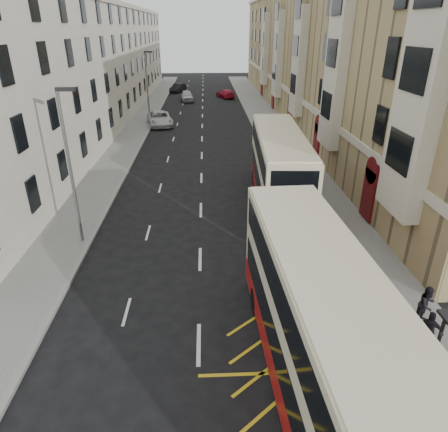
{
  "coord_description": "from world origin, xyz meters",
  "views": [
    {
      "loc": [
        0.42,
        -7.35,
        10.65
      ],
      "look_at": [
        1.18,
        9.18,
        2.78
      ],
      "focal_mm": 32.0,
      "sensor_mm": 36.0,
      "label": 1
    }
  ],
  "objects_px": {
    "pedestrian_near": "(424,385)",
    "pedestrian_mid": "(427,305)",
    "car_red": "(225,94)",
    "double_decker_rear": "(279,169)",
    "white_van": "(160,119)",
    "pedestrian_far": "(429,331)",
    "double_decker_front": "(318,326)",
    "street_lamp_far": "(147,83)",
    "car_dark": "(178,88)",
    "car_silver": "(187,96)",
    "street_lamp_near": "(70,161)"
  },
  "relations": [
    {
      "from": "pedestrian_near",
      "to": "pedestrian_mid",
      "type": "distance_m",
      "value": 4.27
    },
    {
      "from": "pedestrian_near",
      "to": "car_red",
      "type": "height_order",
      "value": "pedestrian_near"
    },
    {
      "from": "double_decker_rear",
      "to": "white_van",
      "type": "xyz_separation_m",
      "value": [
        -10.0,
        23.85,
        -1.65
      ]
    },
    {
      "from": "pedestrian_far",
      "to": "double_decker_front",
      "type": "bearing_deg",
      "value": 46.02
    },
    {
      "from": "double_decker_front",
      "to": "car_red",
      "type": "height_order",
      "value": "double_decker_front"
    },
    {
      "from": "street_lamp_far",
      "to": "pedestrian_near",
      "type": "distance_m",
      "value": 43.25
    },
    {
      "from": "car_dark",
      "to": "pedestrian_far",
      "type": "bearing_deg",
      "value": -59.36
    },
    {
      "from": "pedestrian_mid",
      "to": "car_silver",
      "type": "bearing_deg",
      "value": 77.69
    },
    {
      "from": "car_dark",
      "to": "street_lamp_far",
      "type": "bearing_deg",
      "value": -74.87
    },
    {
      "from": "street_lamp_near",
      "to": "street_lamp_far",
      "type": "xyz_separation_m",
      "value": [
        0.0,
        30.0,
        0.0
      ]
    },
    {
      "from": "street_lamp_near",
      "to": "car_red",
      "type": "distance_m",
      "value": 49.68
    },
    {
      "from": "double_decker_rear",
      "to": "car_silver",
      "type": "xyz_separation_m",
      "value": [
        -7.46,
        40.86,
        -1.64
      ]
    },
    {
      "from": "street_lamp_far",
      "to": "car_silver",
      "type": "height_order",
      "value": "street_lamp_far"
    },
    {
      "from": "pedestrian_near",
      "to": "car_dark",
      "type": "height_order",
      "value": "pedestrian_near"
    },
    {
      "from": "pedestrian_mid",
      "to": "car_red",
      "type": "distance_m",
      "value": 56.0
    },
    {
      "from": "pedestrian_far",
      "to": "street_lamp_far",
      "type": "bearing_deg",
      "value": -39.49
    },
    {
      "from": "street_lamp_near",
      "to": "street_lamp_far",
      "type": "bearing_deg",
      "value": 90.0
    },
    {
      "from": "pedestrian_near",
      "to": "car_dark",
      "type": "distance_m",
      "value": 67.24
    },
    {
      "from": "street_lamp_far",
      "to": "pedestrian_near",
      "type": "bearing_deg",
      "value": -72.24
    },
    {
      "from": "double_decker_front",
      "to": "pedestrian_far",
      "type": "height_order",
      "value": "double_decker_front"
    },
    {
      "from": "white_van",
      "to": "pedestrian_far",
      "type": "bearing_deg",
      "value": -82.33
    },
    {
      "from": "car_dark",
      "to": "car_red",
      "type": "relative_size",
      "value": 0.96
    },
    {
      "from": "car_red",
      "to": "street_lamp_far",
      "type": "bearing_deg",
      "value": 42.13
    },
    {
      "from": "double_decker_rear",
      "to": "car_red",
      "type": "height_order",
      "value": "double_decker_rear"
    },
    {
      "from": "pedestrian_far",
      "to": "car_red",
      "type": "bearing_deg",
      "value": -55.63
    },
    {
      "from": "white_van",
      "to": "double_decker_rear",
      "type": "bearing_deg",
      "value": -79.09
    },
    {
      "from": "street_lamp_near",
      "to": "pedestrian_mid",
      "type": "relative_size",
      "value": 5.06
    },
    {
      "from": "car_silver",
      "to": "street_lamp_far",
      "type": "bearing_deg",
      "value": -109.99
    },
    {
      "from": "double_decker_front",
      "to": "double_decker_rear",
      "type": "xyz_separation_m",
      "value": [
        1.29,
        14.6,
        0.01
      ]
    },
    {
      "from": "pedestrian_mid",
      "to": "car_red",
      "type": "height_order",
      "value": "pedestrian_mid"
    },
    {
      "from": "street_lamp_near",
      "to": "car_dark",
      "type": "relative_size",
      "value": 1.78
    },
    {
      "from": "pedestrian_near",
      "to": "car_silver",
      "type": "xyz_separation_m",
      "value": [
        -9.25,
        56.49,
        -0.14
      ]
    },
    {
      "from": "pedestrian_mid",
      "to": "double_decker_rear",
      "type": "bearing_deg",
      "value": 83.46
    },
    {
      "from": "double_decker_rear",
      "to": "white_van",
      "type": "relative_size",
      "value": 2.11
    },
    {
      "from": "pedestrian_mid",
      "to": "car_silver",
      "type": "xyz_separation_m",
      "value": [
        -11.28,
        52.74,
        -0.14
      ]
    },
    {
      "from": "car_red",
      "to": "pedestrian_near",
      "type": "bearing_deg",
      "value": 73.72
    },
    {
      "from": "car_dark",
      "to": "pedestrian_near",
      "type": "bearing_deg",
      "value": -60.89
    },
    {
      "from": "pedestrian_mid",
      "to": "white_van",
      "type": "distance_m",
      "value": 38.32
    },
    {
      "from": "pedestrian_far",
      "to": "double_decker_rear",
      "type": "bearing_deg",
      "value": -46.67
    },
    {
      "from": "double_decker_front",
      "to": "pedestrian_far",
      "type": "relative_size",
      "value": 7.65
    },
    {
      "from": "white_van",
      "to": "car_dark",
      "type": "xyz_separation_m",
      "value": [
        0.59,
        26.81,
        -0.06
      ]
    },
    {
      "from": "street_lamp_far",
      "to": "pedestrian_mid",
      "type": "bearing_deg",
      "value": -67.85
    },
    {
      "from": "white_van",
      "to": "street_lamp_far",
      "type": "bearing_deg",
      "value": 119.19
    },
    {
      "from": "white_van",
      "to": "car_red",
      "type": "relative_size",
      "value": 1.24
    },
    {
      "from": "pedestrian_far",
      "to": "car_silver",
      "type": "distance_m",
      "value": 55.21
    },
    {
      "from": "street_lamp_near",
      "to": "car_silver",
      "type": "relative_size",
      "value": 1.69
    },
    {
      "from": "double_decker_front",
      "to": "pedestrian_mid",
      "type": "bearing_deg",
      "value": 25.72
    },
    {
      "from": "car_silver",
      "to": "street_lamp_near",
      "type": "bearing_deg",
      "value": -100.75
    },
    {
      "from": "street_lamp_far",
      "to": "car_red",
      "type": "xyz_separation_m",
      "value": [
        10.11,
        18.48,
        -3.96
      ]
    },
    {
      "from": "street_lamp_near",
      "to": "car_dark",
      "type": "height_order",
      "value": "street_lamp_near"
    }
  ]
}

